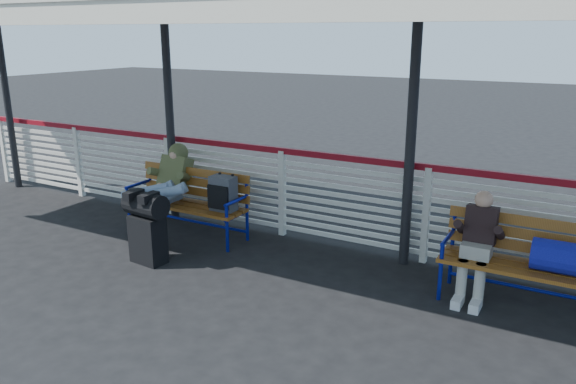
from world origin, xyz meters
The scene contains 8 objects.
ground centered at (0.00, 0.00, 0.00)m, with size 60.00×60.00×0.00m, color black.
fence centered at (0.00, 1.90, 0.66)m, with size 12.08×0.08×1.24m.
canopy centered at (0.00, 0.87, 3.04)m, with size 12.60×3.60×3.16m.
luggage_stack centered at (-0.95, 0.25, 0.49)m, with size 0.57×0.36×0.89m.
bench_left centered at (-0.95, 1.28, 0.60)m, with size 1.80×0.56×0.93m.
bench_right centered at (3.40, 1.24, 0.59)m, with size 1.80×0.56×0.92m.
traveler_man centered at (-1.30, 0.94, 0.73)m, with size 0.94×1.64×0.77m.
companion_person centered at (2.73, 1.22, 0.60)m, with size 0.32×0.66×1.15m.
Camera 1 is at (3.67, -4.53, 2.74)m, focal length 35.00 mm.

